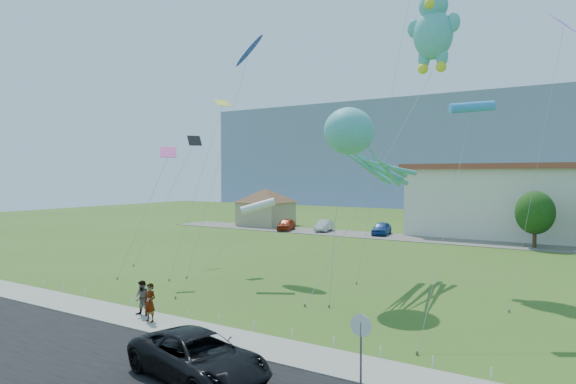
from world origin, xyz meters
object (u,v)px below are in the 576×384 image
(teddy_bear_kite, at_px, (433,28))
(parked_car_blue, at_px, (382,228))
(pavilion, at_px, (266,203))
(pedestrian_left, at_px, (150,303))
(parked_car_red, at_px, (286,224))
(stop_sign, at_px, (361,332))
(suv, at_px, (198,357))
(parked_car_silver, at_px, (324,226))
(pedestrian_right, at_px, (143,298))
(octopus_kite, at_px, (360,147))

(teddy_bear_kite, bearing_deg, parked_car_blue, 120.84)
(pavilion, distance_m, pedestrian_left, 46.48)
(parked_car_red, xyz_separation_m, teddy_bear_kite, (23.67, -17.87, 16.39))
(parked_car_blue, relative_size, teddy_bear_kite, 0.21)
(parked_car_blue, bearing_deg, teddy_bear_kite, -69.34)
(stop_sign, bearing_deg, pavilion, 128.44)
(pavilion, xyz_separation_m, parked_car_blue, (17.76, -2.08, -2.23))
(pavilion, relative_size, suv, 1.62)
(stop_sign, bearing_deg, parked_car_blue, 111.42)
(pedestrian_left, xyz_separation_m, parked_car_silver, (-11.68, 38.46, -0.28))
(stop_sign, height_order, parked_car_red, stop_sign)
(parked_car_blue, bearing_deg, suv, -85.87)
(pedestrian_right, bearing_deg, pavilion, 108.74)
(pavilion, height_order, pedestrian_right, pavilion)
(stop_sign, relative_size, pedestrian_right, 1.46)
(stop_sign, xyz_separation_m, pedestrian_left, (-11.43, 1.35, -0.86))
(pedestrian_left, distance_m, octopus_kite, 15.07)
(pedestrian_left, relative_size, parked_car_silver, 0.45)
(parked_car_red, relative_size, parked_car_silver, 1.02)
(stop_sign, relative_size, pedestrian_left, 1.38)
(suv, bearing_deg, pedestrian_left, 72.34)
(pedestrian_left, xyz_separation_m, teddy_bear_kite, (7.47, 19.03, 16.15))
(suv, distance_m, octopus_kite, 17.54)
(stop_sign, height_order, pedestrian_right, stop_sign)
(pedestrian_left, height_order, parked_car_red, pedestrian_left)
(suv, distance_m, parked_car_blue, 43.94)
(stop_sign, xyz_separation_m, parked_car_blue, (-15.74, 40.13, -1.08))
(parked_car_red, distance_m, parked_car_silver, 4.77)
(suv, height_order, pedestrian_left, pedestrian_left)
(pedestrian_left, height_order, octopus_kite, octopus_kite)
(pavilion, relative_size, parked_car_red, 2.23)
(pedestrian_left, relative_size, parked_car_blue, 0.42)
(parked_car_red, bearing_deg, parked_car_silver, 1.02)
(parked_car_silver, relative_size, octopus_kite, 0.37)
(parked_car_blue, height_order, teddy_bear_kite, teddy_bear_kite)
(parked_car_red, bearing_deg, teddy_bear_kite, -55.10)
(pedestrian_left, relative_size, pedestrian_right, 1.06)
(pedestrian_right, bearing_deg, suv, -38.28)
(parked_car_silver, bearing_deg, parked_car_red, -172.29)
(octopus_kite, bearing_deg, parked_car_red, 130.58)
(suv, xyz_separation_m, parked_car_red, (-22.74, 40.70, -0.08))
(parked_car_red, distance_m, parked_car_blue, 12.02)
(teddy_bear_kite, bearing_deg, pavilion, 143.55)
(pavilion, xyz_separation_m, pedestrian_left, (22.07, -40.85, -2.02))
(parked_car_red, xyz_separation_m, octopus_kite, (21.48, -25.08, 7.95))
(pedestrian_left, bearing_deg, parked_car_red, 112.04)
(pedestrian_left, bearing_deg, stop_sign, -8.41)
(suv, distance_m, pedestrian_right, 8.79)
(parked_car_red, bearing_deg, suv, -78.85)
(pavilion, height_order, parked_car_red, pavilion)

